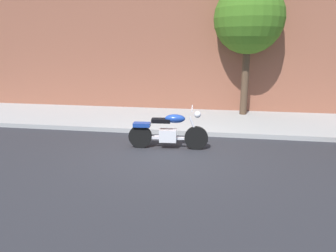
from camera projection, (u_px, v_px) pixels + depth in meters
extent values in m
plane|color=#28282D|center=(168.00, 154.00, 7.58)|extent=(60.00, 60.00, 0.00)
cube|color=#9C9C9C|center=(183.00, 120.00, 10.66)|extent=(18.32, 3.17, 0.14)
cube|color=brown|center=(189.00, 6.00, 11.38)|extent=(18.32, 0.50, 7.97)
cylinder|color=black|center=(196.00, 138.00, 7.88)|extent=(0.61, 0.16, 0.61)
cylinder|color=black|center=(140.00, 136.00, 8.01)|extent=(0.61, 0.16, 0.61)
cube|color=silver|center=(168.00, 135.00, 7.93)|extent=(0.46, 0.31, 0.32)
cube|color=silver|center=(168.00, 138.00, 7.95)|extent=(1.32, 0.16, 0.06)
ellipsoid|color=navy|center=(175.00, 119.00, 7.80)|extent=(0.53, 0.29, 0.22)
cube|color=black|center=(161.00, 121.00, 7.84)|extent=(0.49, 0.27, 0.10)
cube|color=navy|center=(142.00, 125.00, 7.92)|extent=(0.45, 0.27, 0.10)
cylinder|color=silver|center=(194.00, 128.00, 7.81)|extent=(0.27, 0.07, 0.58)
cylinder|color=silver|center=(192.00, 108.00, 7.68)|extent=(0.08, 0.70, 0.04)
sphere|color=silver|center=(198.00, 115.00, 7.71)|extent=(0.17, 0.17, 0.17)
cylinder|color=silver|center=(159.00, 137.00, 8.13)|extent=(0.80, 0.14, 0.09)
cylinder|color=#4D3929|center=(245.00, 79.00, 10.94)|extent=(0.25, 0.25, 2.82)
sphere|color=#3B6B1D|center=(249.00, 18.00, 10.40)|extent=(2.39, 2.39, 2.39)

